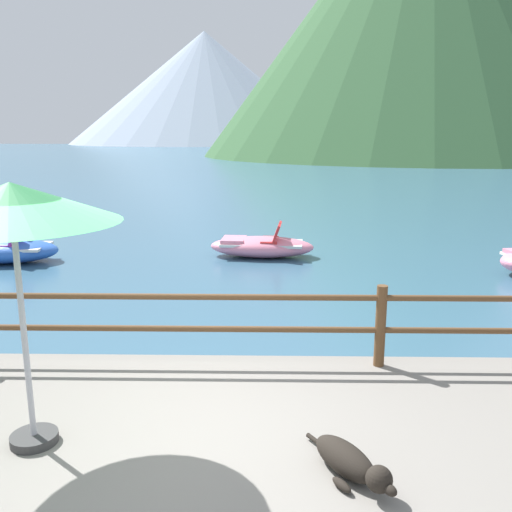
# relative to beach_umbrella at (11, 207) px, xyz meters

# --- Properties ---
(ground_plane) EXTENTS (200.00, 200.00, 0.00)m
(ground_plane) POSITION_rel_beach_umbrella_xyz_m (0.91, 40.12, -2.45)
(ground_plane) COLOR #38607A
(dock_railing) EXTENTS (23.92, 0.12, 0.95)m
(dock_railing) POSITION_rel_beach_umbrella_xyz_m (0.91, 1.67, -1.47)
(dock_railing) COLOR brown
(dock_railing) RESTS_ON promenade_dock
(beach_umbrella) EXTENTS (1.70, 1.70, 2.24)m
(beach_umbrella) POSITION_rel_beach_umbrella_xyz_m (0.00, 0.00, 0.00)
(beach_umbrella) COLOR #B2B2B7
(beach_umbrella) RESTS_ON promenade_dock
(dog_resting) EXTENTS (0.61, 0.96, 0.26)m
(dog_resting) POSITION_rel_beach_umbrella_xyz_m (2.65, -0.43, -1.92)
(dog_resting) COLOR black
(dog_resting) RESTS_ON promenade_dock
(pedal_boat_1) EXTENTS (2.62, 1.31, 0.84)m
(pedal_boat_1) POSITION_rel_beach_umbrella_xyz_m (1.86, 9.04, -2.18)
(pedal_boat_1) COLOR pink
(pedal_boat_1) RESTS_ON ground
(pedal_boat_3) EXTENTS (2.51, 1.37, 0.88)m
(pedal_boat_3) POSITION_rel_beach_umbrella_xyz_m (-4.21, 8.34, -2.15)
(pedal_boat_3) COLOR blue
(pedal_boat_3) RESTS_ON ground
(cliff_headland) EXTENTS (55.74, 55.74, 36.70)m
(cliff_headland) POSITION_rel_beach_umbrella_xyz_m (19.85, 71.03, 14.78)
(cliff_headland) COLOR #386038
(cliff_headland) RESTS_ON ground
(distant_peak) EXTENTS (69.96, 69.96, 28.20)m
(distant_peak) POSITION_rel_beach_umbrella_xyz_m (-14.27, 144.50, 11.66)
(distant_peak) COLOR #93A3B7
(distant_peak) RESTS_ON ground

